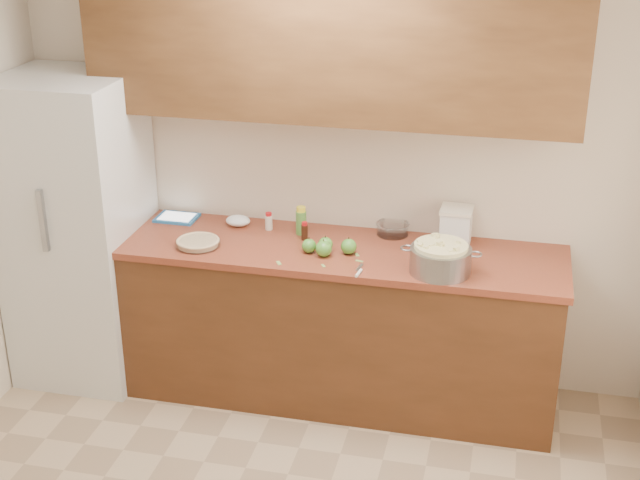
% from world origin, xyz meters
% --- Properties ---
extents(room_shell, '(3.60, 3.60, 3.60)m').
position_xyz_m(room_shell, '(0.00, 0.00, 1.30)').
color(room_shell, tan).
rests_on(room_shell, ground).
extents(counter_run, '(2.64, 0.68, 0.92)m').
position_xyz_m(counter_run, '(0.00, 1.48, 0.46)').
color(counter_run, '#562E18').
rests_on(counter_run, ground).
extents(upper_cabinets, '(2.60, 0.34, 0.70)m').
position_xyz_m(upper_cabinets, '(0.00, 1.63, 1.95)').
color(upper_cabinets, brown).
rests_on(upper_cabinets, room_shell).
extents(fridge, '(0.70, 0.70, 1.80)m').
position_xyz_m(fridge, '(-1.44, 1.44, 0.90)').
color(fridge, silver).
rests_on(fridge, ground).
extents(pie, '(0.24, 0.24, 0.04)m').
position_xyz_m(pie, '(-0.67, 1.33, 0.94)').
color(pie, silver).
rests_on(pie, counter_run).
extents(colander, '(0.42, 0.31, 0.16)m').
position_xyz_m(colander, '(0.66, 1.29, 0.99)').
color(colander, gray).
rests_on(colander, counter_run).
extents(flour_canister, '(0.18, 0.18, 0.21)m').
position_xyz_m(flour_canister, '(0.70, 1.67, 1.03)').
color(flour_canister, white).
rests_on(flour_canister, counter_run).
extents(tablet, '(0.24, 0.18, 0.02)m').
position_xyz_m(tablet, '(-0.93, 1.68, 0.93)').
color(tablet, '#246DB0').
rests_on(tablet, counter_run).
extents(paring_knife, '(0.04, 0.17, 0.02)m').
position_xyz_m(paring_knife, '(0.25, 1.18, 0.93)').
color(paring_knife, gray).
rests_on(paring_knife, counter_run).
extents(lemon_bottle, '(0.06, 0.06, 0.16)m').
position_xyz_m(lemon_bottle, '(-0.16, 1.63, 1.00)').
color(lemon_bottle, '#4C8C38').
rests_on(lemon_bottle, counter_run).
extents(cinnamon_shaker, '(0.04, 0.04, 0.10)m').
position_xyz_m(cinnamon_shaker, '(-0.36, 1.65, 0.97)').
color(cinnamon_shaker, beige).
rests_on(cinnamon_shaker, counter_run).
extents(vanilla_bottle, '(0.04, 0.04, 0.11)m').
position_xyz_m(vanilla_bottle, '(-0.12, 1.55, 0.97)').
color(vanilla_bottle, black).
rests_on(vanilla_bottle, counter_run).
extents(mixing_bowl, '(0.19, 0.19, 0.07)m').
position_xyz_m(mixing_bowl, '(0.34, 1.73, 0.96)').
color(mixing_bowl, silver).
rests_on(mixing_bowl, counter_run).
extents(paper_towel, '(0.17, 0.15, 0.06)m').
position_xyz_m(paper_towel, '(-0.55, 1.67, 0.95)').
color(paper_towel, white).
rests_on(paper_towel, counter_run).
extents(apple_left, '(0.08, 0.08, 0.09)m').
position_xyz_m(apple_left, '(-0.06, 1.38, 0.96)').
color(apple_left, '#4A912F').
rests_on(apple_left, counter_run).
extents(apple_center, '(0.08, 0.08, 0.09)m').
position_xyz_m(apple_center, '(0.03, 1.42, 0.96)').
color(apple_center, '#4A912F').
rests_on(apple_center, counter_run).
extents(apple_front, '(0.09, 0.09, 0.10)m').
position_xyz_m(apple_front, '(0.03, 1.35, 0.96)').
color(apple_front, '#4A912F').
rests_on(apple_front, counter_run).
extents(apple_extra, '(0.08, 0.08, 0.10)m').
position_xyz_m(apple_extra, '(0.16, 1.41, 0.96)').
color(apple_extra, '#4A912F').
rests_on(apple_extra, counter_run).
extents(peel_a, '(0.04, 0.03, 0.00)m').
position_xyz_m(peel_a, '(0.23, 1.33, 0.92)').
color(peel_a, '#8FB357').
rests_on(peel_a, counter_run).
extents(peel_b, '(0.03, 0.04, 0.00)m').
position_xyz_m(peel_b, '(0.06, 1.23, 0.92)').
color(peel_b, '#8FB357').
rests_on(peel_b, counter_run).
extents(peel_c, '(0.04, 0.05, 0.00)m').
position_xyz_m(peel_c, '(-0.18, 1.21, 0.92)').
color(peel_c, '#8FB357').
rests_on(peel_c, counter_run).
extents(peel_d, '(0.03, 0.05, 0.00)m').
position_xyz_m(peel_d, '(0.20, 1.41, 0.92)').
color(peel_d, '#8FB357').
rests_on(peel_d, counter_run).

